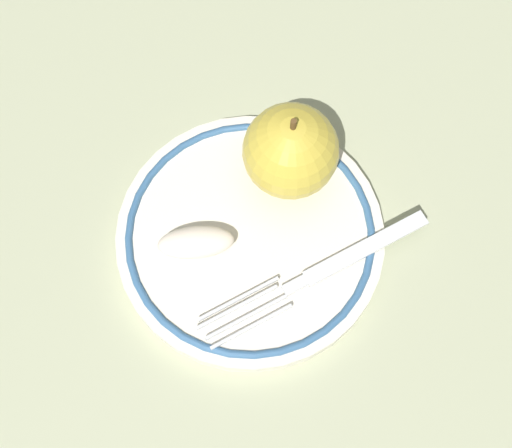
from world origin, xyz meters
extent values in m
plane|color=#ACB08D|center=(0.00, 0.00, 0.00)|extent=(2.00, 2.00, 0.00)
cylinder|color=silver|center=(0.00, -0.02, 0.01)|extent=(0.21, 0.21, 0.01)
torus|color=#37618E|center=(0.00, -0.02, 0.01)|extent=(0.19, 0.19, 0.01)
sphere|color=gold|center=(0.02, 0.04, 0.05)|extent=(0.07, 0.07, 0.07)
cylinder|color=brown|center=(0.02, 0.04, 0.09)|extent=(0.00, 0.00, 0.01)
ellipsoid|color=#F4E1CC|center=(-0.04, -0.03, 0.03)|extent=(0.06, 0.04, 0.02)
cube|color=silver|center=(0.09, -0.01, 0.02)|extent=(0.09, 0.07, 0.00)
cube|color=silver|center=(0.04, -0.05, 0.02)|extent=(0.02, 0.02, 0.00)
cube|color=silver|center=(0.00, -0.07, 0.02)|extent=(0.05, 0.04, 0.00)
cube|color=silver|center=(0.00, -0.08, 0.02)|extent=(0.05, 0.04, 0.00)
cube|color=silver|center=(0.01, -0.08, 0.02)|extent=(0.05, 0.04, 0.00)
cube|color=silver|center=(0.01, -0.09, 0.02)|extent=(0.05, 0.04, 0.00)
camera|label=1|loc=(0.03, -0.20, 0.53)|focal=50.00mm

